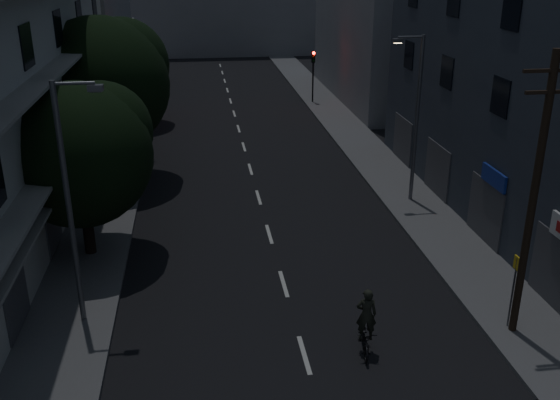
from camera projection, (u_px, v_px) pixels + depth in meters
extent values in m
plane|color=black|center=(250.00, 166.00, 36.31)|extent=(160.00, 160.00, 0.00)
cube|color=#565659|center=(118.00, 171.00, 35.33)|extent=(3.00, 90.00, 0.15)
cube|color=#565659|center=(374.00, 160.00, 37.24)|extent=(3.00, 90.00, 0.15)
cube|color=beige|center=(304.00, 355.00, 19.27)|extent=(0.15, 2.00, 0.01)
cube|color=beige|center=(284.00, 284.00, 23.42)|extent=(0.15, 2.00, 0.01)
cube|color=beige|center=(269.00, 234.00, 27.56)|extent=(0.15, 2.00, 0.01)
cube|color=beige|center=(259.00, 197.00, 31.71)|extent=(0.15, 2.00, 0.01)
cube|color=beige|center=(250.00, 169.00, 35.85)|extent=(0.15, 2.00, 0.01)
cube|color=beige|center=(244.00, 147.00, 39.99)|extent=(0.15, 2.00, 0.01)
cube|color=beige|center=(239.00, 129.00, 44.14)|extent=(0.15, 2.00, 0.01)
cube|color=beige|center=(234.00, 114.00, 48.28)|extent=(0.15, 2.00, 0.01)
cube|color=beige|center=(231.00, 101.00, 52.43)|extent=(0.15, 2.00, 0.01)
cube|color=beige|center=(227.00, 90.00, 56.57)|extent=(0.15, 2.00, 0.01)
cube|color=beige|center=(225.00, 81.00, 60.71)|extent=(0.15, 2.00, 0.01)
cube|color=beige|center=(222.00, 73.00, 64.86)|extent=(0.15, 2.00, 0.01)
cube|color=beige|center=(220.00, 65.00, 69.00)|extent=(0.15, 2.00, 0.01)
cube|color=black|center=(12.00, 278.00, 19.70)|extent=(0.06, 1.60, 1.60)
cube|color=black|center=(50.00, 207.00, 25.23)|extent=(0.06, 1.60, 1.60)
cube|color=black|center=(75.00, 161.00, 30.75)|extent=(0.06, 1.60, 1.60)
cube|color=black|center=(92.00, 130.00, 36.28)|extent=(0.06, 1.60, 1.60)
cube|color=black|center=(105.00, 106.00, 41.80)|extent=(0.06, 1.60, 1.60)
cube|color=black|center=(39.00, 130.00, 24.05)|extent=(0.06, 1.60, 1.60)
cube|color=black|center=(67.00, 97.00, 29.57)|extent=(0.06, 1.60, 1.60)
cube|color=black|center=(86.00, 75.00, 35.10)|extent=(0.06, 1.60, 1.60)
cube|color=black|center=(100.00, 58.00, 40.62)|extent=(0.06, 1.60, 1.60)
cube|color=black|center=(27.00, 46.00, 22.87)|extent=(0.06, 1.60, 1.60)
cube|color=black|center=(58.00, 28.00, 28.39)|extent=(0.06, 1.60, 1.60)
cube|color=black|center=(79.00, 16.00, 33.92)|extent=(0.06, 1.60, 1.60)
cube|color=black|center=(94.00, 7.00, 39.44)|extent=(0.06, 1.60, 1.60)
cube|color=gray|center=(69.00, 139.00, 27.31)|extent=(1.00, 32.40, 0.12)
cube|color=gray|center=(60.00, 65.00, 26.13)|extent=(1.00, 32.40, 0.12)
cube|color=gray|center=(70.00, 158.00, 27.63)|extent=(0.80, 32.40, 0.12)
cube|color=#424247|center=(15.00, 295.00, 19.92)|extent=(0.06, 2.40, 2.40)
cube|color=#424247|center=(53.00, 221.00, 25.45)|extent=(0.06, 2.40, 2.40)
cube|color=#424247|center=(77.00, 173.00, 30.97)|extent=(0.06, 2.40, 2.40)
cube|color=#424247|center=(94.00, 140.00, 36.50)|extent=(0.06, 2.40, 2.40)
cube|color=#424247|center=(106.00, 115.00, 42.02)|extent=(0.06, 2.40, 2.40)
cube|color=black|center=(500.00, 97.00, 24.54)|extent=(0.06, 1.40, 1.50)
cube|color=black|center=(447.00, 72.00, 29.61)|extent=(0.06, 1.40, 1.50)
cube|color=black|center=(409.00, 55.00, 34.67)|extent=(0.06, 1.40, 1.50)
cube|color=black|center=(512.00, 10.00, 23.33)|extent=(0.06, 1.40, 1.50)
cube|color=black|center=(454.00, 0.00, 28.39)|extent=(0.06, 1.40, 1.50)
cube|color=#424247|center=(556.00, 273.00, 21.28)|extent=(0.06, 3.00, 2.60)
cube|color=#424247|center=(485.00, 212.00, 26.35)|extent=(0.06, 3.00, 2.60)
cube|color=#424247|center=(437.00, 170.00, 31.41)|extent=(0.06, 3.00, 2.60)
cube|color=#424247|center=(402.00, 140.00, 36.48)|extent=(0.06, 3.00, 2.60)
cube|color=navy|center=(494.00, 178.00, 25.25)|extent=(0.12, 2.00, 0.70)
cube|color=slate|center=(375.00, 20.00, 51.10)|extent=(6.00, 20.00, 13.00)
cube|color=slate|center=(215.00, 11.00, 75.91)|extent=(24.00, 8.00, 10.00)
cylinder|color=black|center=(86.00, 209.00, 24.88)|extent=(0.44, 0.44, 3.79)
sphere|color=black|center=(79.00, 155.00, 24.04)|extent=(5.69, 5.69, 5.69)
sphere|color=black|center=(102.00, 131.00, 24.54)|extent=(3.98, 3.98, 3.98)
sphere|color=black|center=(56.00, 149.00, 23.27)|extent=(3.70, 3.70, 3.70)
cylinder|color=black|center=(107.00, 137.00, 33.07)|extent=(0.44, 0.44, 4.64)
sphere|color=black|center=(101.00, 85.00, 32.05)|extent=(6.99, 6.99, 6.99)
sphere|color=black|center=(122.00, 65.00, 32.66)|extent=(4.89, 4.89, 4.89)
sphere|color=black|center=(81.00, 78.00, 31.10)|extent=(4.54, 4.54, 4.54)
cylinder|color=black|center=(131.00, 98.00, 44.42)|extent=(0.44, 0.44, 3.65)
sphere|color=black|center=(128.00, 67.00, 43.61)|extent=(5.45, 5.45, 5.45)
sphere|color=black|center=(140.00, 55.00, 44.09)|extent=(3.82, 3.82, 3.82)
sphere|color=black|center=(117.00, 62.00, 42.87)|extent=(3.54, 3.54, 3.54)
cylinder|color=black|center=(313.00, 82.00, 50.88)|extent=(0.12, 0.12, 3.20)
cube|color=black|center=(313.00, 57.00, 50.13)|extent=(0.28, 0.22, 0.90)
sphere|color=#FF0C05|center=(314.00, 53.00, 49.87)|extent=(0.22, 0.22, 0.22)
sphere|color=#3F330C|center=(314.00, 57.00, 49.98)|extent=(0.22, 0.22, 0.22)
sphere|color=black|center=(314.00, 61.00, 50.09)|extent=(0.22, 0.22, 0.22)
cylinder|color=black|center=(146.00, 87.00, 49.10)|extent=(0.12, 0.12, 3.20)
cube|color=black|center=(144.00, 61.00, 48.34)|extent=(0.28, 0.22, 0.90)
sphere|color=#FF0C05|center=(144.00, 57.00, 48.08)|extent=(0.22, 0.22, 0.22)
sphere|color=#3F330C|center=(144.00, 61.00, 48.19)|extent=(0.22, 0.22, 0.22)
sphere|color=black|center=(144.00, 65.00, 48.30)|extent=(0.22, 0.22, 0.22)
cylinder|color=slate|center=(69.00, 208.00, 19.46)|extent=(0.18, 0.18, 8.00)
cylinder|color=slate|center=(74.00, 83.00, 18.10)|extent=(1.20, 0.10, 0.10)
cube|color=slate|center=(95.00, 88.00, 18.23)|extent=(0.45, 0.25, 0.18)
cube|color=#4C4C4C|center=(96.00, 91.00, 18.27)|extent=(0.35, 0.18, 0.04)
cylinder|color=#5A5B61|center=(417.00, 121.00, 29.66)|extent=(0.18, 0.18, 8.00)
cylinder|color=#5A5B61|center=(411.00, 37.00, 28.14)|extent=(1.20, 0.10, 0.10)
cube|color=#5A5B61|center=(398.00, 41.00, 28.12)|extent=(0.45, 0.25, 0.18)
cube|color=#FFD88C|center=(398.00, 43.00, 28.16)|extent=(0.35, 0.18, 0.04)
cylinder|color=slate|center=(119.00, 87.00, 37.18)|extent=(0.18, 0.18, 8.00)
cylinder|color=slate|center=(123.00, 19.00, 35.82)|extent=(1.20, 0.10, 0.10)
cube|color=slate|center=(134.00, 22.00, 35.95)|extent=(0.45, 0.25, 0.18)
cube|color=#4C4C4C|center=(134.00, 23.00, 35.98)|extent=(0.35, 0.18, 0.04)
cylinder|color=black|center=(533.00, 201.00, 18.66)|extent=(0.24, 0.24, 9.00)
cube|color=black|center=(554.00, 70.00, 17.22)|extent=(1.80, 0.10, 0.10)
cube|color=black|center=(550.00, 92.00, 17.44)|extent=(1.50, 0.10, 0.10)
cylinder|color=#595B60|center=(512.00, 292.00, 20.08)|extent=(0.06, 0.06, 2.50)
cube|color=yellow|center=(517.00, 263.00, 19.69)|extent=(0.05, 0.35, 0.45)
imported|color=black|center=(365.00, 338.00, 19.31)|extent=(0.87, 1.80, 0.91)
imported|color=black|center=(366.00, 314.00, 18.99)|extent=(0.69, 0.51, 1.74)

